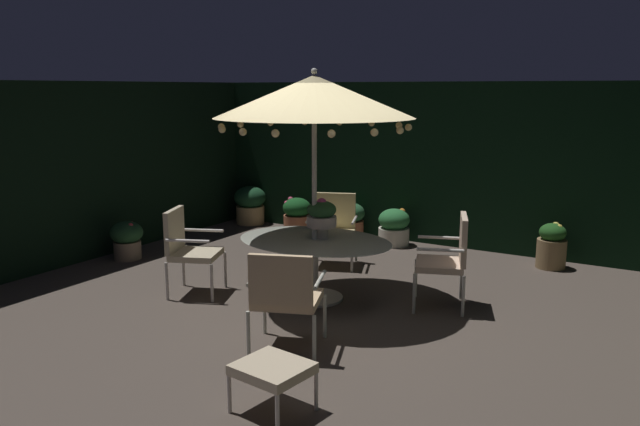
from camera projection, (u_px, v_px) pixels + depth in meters
The scene contains 17 objects.
ground_plane at pixel (322, 310), 7.06m from camera, with size 8.49×7.58×0.02m, color #4E433A.
hedge_backdrop_rear at pixel (440, 164), 9.87m from camera, with size 8.49×0.30×2.54m, color black.
hedge_backdrop_left at pixel (73, 173), 8.87m from camera, with size 0.30×7.58×2.54m, color black.
patio_dining_table at pixel (314, 250), 7.31m from camera, with size 1.88×1.39×0.73m.
patio_umbrella at pixel (314, 97), 6.96m from camera, with size 2.26×2.26×2.66m.
centerpiece_planter at pixel (322, 215), 7.29m from camera, with size 0.35×0.35×0.47m.
patio_chair_north at pixel (449, 254), 7.03m from camera, with size 0.73×0.77×1.06m.
patio_chair_northeast at pixel (333, 225), 8.80m from camera, with size 0.81×0.77×0.99m.
patio_chair_east at pixel (187, 245), 7.51m from camera, with size 0.75×0.76×1.03m.
patio_chair_southeast at pixel (285, 293), 5.82m from camera, with size 0.82×0.81×0.99m.
ottoman_footrest at pixel (273, 370), 4.77m from camera, with size 0.58×0.54×0.39m.
potted_plant_left_far at pixel (394, 227), 9.91m from camera, with size 0.49×0.49×0.58m.
potted_plant_left_near at pixel (127, 239), 9.09m from camera, with size 0.47×0.47×0.56m.
potted_plant_front_corner at pixel (552, 246), 8.65m from camera, with size 0.40×0.40×0.63m.
potted_plant_back_right at pixel (350, 219), 10.42m from camera, with size 0.48×0.48×0.58m.
potted_plant_right_near at pixel (297, 214), 10.85m from camera, with size 0.48×0.48×0.59m.
potted_plant_right_far at pixel (250, 204), 11.47m from camera, with size 0.58×0.58×0.69m.
Camera 1 is at (3.42, -5.77, 2.45)m, focal length 35.31 mm.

